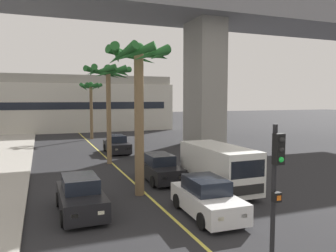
% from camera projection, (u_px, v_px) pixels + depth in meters
% --- Properties ---
extents(lane_stripe_center, '(0.14, 56.00, 0.01)m').
position_uv_depth(lane_stripe_center, '(117.00, 167.00, 23.20)').
color(lane_stripe_center, '#DBCC4C').
rests_on(lane_stripe_center, ground).
extents(bridge_overpass, '(66.97, 8.00, 16.78)m').
position_uv_depth(bridge_overpass, '(108.00, 5.00, 29.74)').
color(bridge_overpass, gray).
rests_on(bridge_overpass, ground).
extents(pier_building_backdrop, '(28.06, 8.04, 8.08)m').
position_uv_depth(pier_building_backdrop, '(75.00, 104.00, 49.45)').
color(pier_building_backdrop, beige).
rests_on(pier_building_backdrop, ground).
extents(car_queue_front, '(1.88, 4.13, 1.56)m').
position_uv_depth(car_queue_front, '(81.00, 196.00, 13.93)').
color(car_queue_front, black).
rests_on(car_queue_front, ground).
extents(car_queue_second, '(1.84, 4.10, 1.56)m').
position_uv_depth(car_queue_second, '(160.00, 169.00, 19.43)').
color(car_queue_second, black).
rests_on(car_queue_second, ground).
extents(car_queue_third, '(1.92, 4.14, 1.56)m').
position_uv_depth(car_queue_third, '(207.00, 198.00, 13.66)').
color(car_queue_third, white).
rests_on(car_queue_third, ground).
extents(car_queue_fourth, '(1.85, 4.11, 1.56)m').
position_uv_depth(car_queue_fourth, '(117.00, 145.00, 29.31)').
color(car_queue_fourth, black).
rests_on(car_queue_fourth, ground).
extents(delivery_van, '(2.22, 5.28, 2.36)m').
position_uv_depth(delivery_van, '(218.00, 167.00, 17.21)').
color(delivery_van, silver).
rests_on(delivery_van, ground).
extents(traffic_light_median_near, '(0.24, 0.37, 4.20)m').
position_uv_depth(traffic_light_median_near, '(276.00, 184.00, 8.20)').
color(traffic_light_median_near, black).
rests_on(traffic_light_median_near, ground).
extents(palm_tree_near_median, '(3.26, 3.26, 7.51)m').
position_uv_depth(palm_tree_near_median, '(139.00, 75.00, 16.14)').
color(palm_tree_near_median, brown).
rests_on(palm_tree_near_median, ground).
extents(palm_tree_mid_median, '(3.54, 3.56, 7.26)m').
position_uv_depth(palm_tree_mid_median, '(108.00, 80.00, 24.02)').
color(palm_tree_mid_median, brown).
rests_on(palm_tree_mid_median, ground).
extents(palm_tree_far_median, '(2.72, 2.77, 6.73)m').
position_uv_depth(palm_tree_far_median, '(91.00, 93.00, 38.88)').
color(palm_tree_far_median, brown).
rests_on(palm_tree_far_median, ground).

